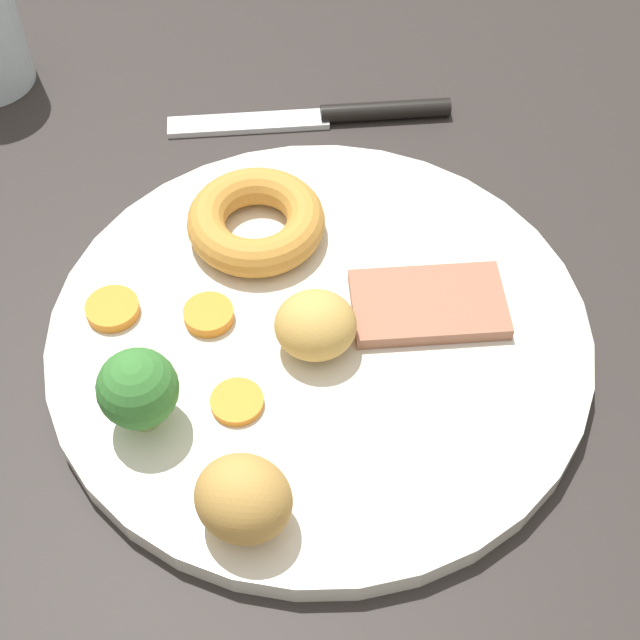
{
  "coord_description": "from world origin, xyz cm",
  "views": [
    {
      "loc": [
        -30.06,
        4.52,
        44.57
      ],
      "look_at": [
        -0.22,
        0.84,
        6.0
      ],
      "focal_mm": 53.16,
      "sensor_mm": 36.0,
      "label": 1
    }
  ],
  "objects_px": {
    "roast_potato_left": "(315,325)",
    "carrot_coin_front": "(237,402)",
    "broccoli_floret": "(138,390)",
    "knife": "(335,115)",
    "yorkshire_pudding": "(256,221)",
    "roast_potato_right": "(243,499)",
    "carrot_coin_back": "(113,309)",
    "carrot_coin_side": "(209,315)",
    "dinner_plate": "(320,340)",
    "meat_slice_main": "(428,304)"
  },
  "relations": [
    {
      "from": "roast_potato_right",
      "to": "carrot_coin_side",
      "type": "xyz_separation_m",
      "value": [
        0.12,
        0.01,
        -0.02
      ]
    },
    {
      "from": "roast_potato_left",
      "to": "carrot_coin_back",
      "type": "xyz_separation_m",
      "value": [
        0.03,
        0.1,
        -0.01
      ]
    },
    {
      "from": "dinner_plate",
      "to": "meat_slice_main",
      "type": "relative_size",
      "value": 3.52
    },
    {
      "from": "meat_slice_main",
      "to": "carrot_coin_side",
      "type": "distance_m",
      "value": 0.12
    },
    {
      "from": "dinner_plate",
      "to": "roast_potato_left",
      "type": "xyz_separation_m",
      "value": [
        -0.01,
        0.0,
        0.02
      ]
    },
    {
      "from": "knife",
      "to": "dinner_plate",
      "type": "bearing_deg",
      "value": 81.95
    },
    {
      "from": "roast_potato_left",
      "to": "carrot_coin_front",
      "type": "relative_size",
      "value": 1.58
    },
    {
      "from": "roast_potato_right",
      "to": "carrot_coin_back",
      "type": "xyz_separation_m",
      "value": [
        0.13,
        0.06,
        -0.02
      ]
    },
    {
      "from": "roast_potato_right",
      "to": "carrot_coin_back",
      "type": "distance_m",
      "value": 0.14
    },
    {
      "from": "yorkshire_pudding",
      "to": "carrot_coin_side",
      "type": "bearing_deg",
      "value": 152.46
    },
    {
      "from": "meat_slice_main",
      "to": "broccoli_floret",
      "type": "xyz_separation_m",
      "value": [
        -0.05,
        0.15,
        0.02
      ]
    },
    {
      "from": "carrot_coin_side",
      "to": "knife",
      "type": "height_order",
      "value": "carrot_coin_side"
    },
    {
      "from": "yorkshire_pudding",
      "to": "roast_potato_right",
      "type": "relative_size",
      "value": 1.75
    },
    {
      "from": "carrot_coin_side",
      "to": "knife",
      "type": "distance_m",
      "value": 0.19
    },
    {
      "from": "meat_slice_main",
      "to": "knife",
      "type": "relative_size",
      "value": 0.44
    },
    {
      "from": "carrot_coin_back",
      "to": "carrot_coin_side",
      "type": "xyz_separation_m",
      "value": [
        -0.01,
        -0.05,
        0.0
      ]
    },
    {
      "from": "yorkshire_pudding",
      "to": "carrot_coin_side",
      "type": "distance_m",
      "value": 0.07
    },
    {
      "from": "roast_potato_right",
      "to": "knife",
      "type": "distance_m",
      "value": 0.3
    },
    {
      "from": "yorkshire_pudding",
      "to": "carrot_coin_back",
      "type": "bearing_deg",
      "value": 120.4
    },
    {
      "from": "roast_potato_left",
      "to": "knife",
      "type": "height_order",
      "value": "roast_potato_left"
    },
    {
      "from": "dinner_plate",
      "to": "meat_slice_main",
      "type": "bearing_deg",
      "value": -82.19
    },
    {
      "from": "carrot_coin_back",
      "to": "carrot_coin_side",
      "type": "height_order",
      "value": "same"
    },
    {
      "from": "carrot_coin_back",
      "to": "broccoli_floret",
      "type": "height_order",
      "value": "broccoli_floret"
    },
    {
      "from": "yorkshire_pudding",
      "to": "carrot_coin_back",
      "type": "relative_size",
      "value": 2.73
    },
    {
      "from": "carrot_coin_front",
      "to": "carrot_coin_side",
      "type": "distance_m",
      "value": 0.06
    },
    {
      "from": "roast_potato_left",
      "to": "broccoli_floret",
      "type": "bearing_deg",
      "value": 111.61
    },
    {
      "from": "carrot_coin_side",
      "to": "broccoli_floret",
      "type": "relative_size",
      "value": 0.57
    },
    {
      "from": "roast_potato_left",
      "to": "carrot_coin_back",
      "type": "bearing_deg",
      "value": 71.82
    },
    {
      "from": "meat_slice_main",
      "to": "carrot_coin_side",
      "type": "xyz_separation_m",
      "value": [
        0.01,
        0.12,
        -0.0
      ]
    },
    {
      "from": "broccoli_floret",
      "to": "knife",
      "type": "distance_m",
      "value": 0.26
    },
    {
      "from": "yorkshire_pudding",
      "to": "knife",
      "type": "xyz_separation_m",
      "value": [
        0.11,
        -0.06,
        -0.02
      ]
    },
    {
      "from": "carrot_coin_back",
      "to": "meat_slice_main",
      "type": "bearing_deg",
      "value": -96.22
    },
    {
      "from": "dinner_plate",
      "to": "roast_potato_right",
      "type": "height_order",
      "value": "roast_potato_right"
    },
    {
      "from": "yorkshire_pudding",
      "to": "carrot_coin_front",
      "type": "xyz_separation_m",
      "value": [
        -0.11,
        0.02,
        -0.01
      ]
    },
    {
      "from": "carrot_coin_back",
      "to": "carrot_coin_side",
      "type": "relative_size",
      "value": 1.07
    },
    {
      "from": "dinner_plate",
      "to": "broccoli_floret",
      "type": "relative_size",
      "value": 6.2
    },
    {
      "from": "knife",
      "to": "carrot_coin_back",
      "type": "bearing_deg",
      "value": 50.08
    },
    {
      "from": "carrot_coin_side",
      "to": "broccoli_floret",
      "type": "height_order",
      "value": "broccoli_floret"
    },
    {
      "from": "roast_potato_left",
      "to": "meat_slice_main",
      "type": "bearing_deg",
      "value": -75.49
    },
    {
      "from": "roast_potato_right",
      "to": "carrot_coin_back",
      "type": "bearing_deg",
      "value": 25.46
    },
    {
      "from": "yorkshire_pudding",
      "to": "carrot_coin_side",
      "type": "height_order",
      "value": "yorkshire_pudding"
    },
    {
      "from": "dinner_plate",
      "to": "roast_potato_left",
      "type": "distance_m",
      "value": 0.03
    },
    {
      "from": "yorkshire_pudding",
      "to": "roast_potato_right",
      "type": "xyz_separation_m",
      "value": [
        -0.18,
        0.02,
        0.01
      ]
    },
    {
      "from": "roast_potato_left",
      "to": "roast_potato_right",
      "type": "xyz_separation_m",
      "value": [
        -0.09,
        0.04,
        0.0
      ]
    },
    {
      "from": "meat_slice_main",
      "to": "carrot_coin_front",
      "type": "bearing_deg",
      "value": 114.47
    },
    {
      "from": "carrot_coin_side",
      "to": "dinner_plate",
      "type": "bearing_deg",
      "value": -105.38
    },
    {
      "from": "knife",
      "to": "broccoli_floret",
      "type": "bearing_deg",
      "value": 63.25
    },
    {
      "from": "carrot_coin_back",
      "to": "broccoli_floret",
      "type": "xyz_separation_m",
      "value": [
        -0.07,
        -0.02,
        0.02
      ]
    },
    {
      "from": "roast_potato_left",
      "to": "carrot_coin_back",
      "type": "distance_m",
      "value": 0.11
    },
    {
      "from": "dinner_plate",
      "to": "meat_slice_main",
      "type": "height_order",
      "value": "meat_slice_main"
    }
  ]
}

